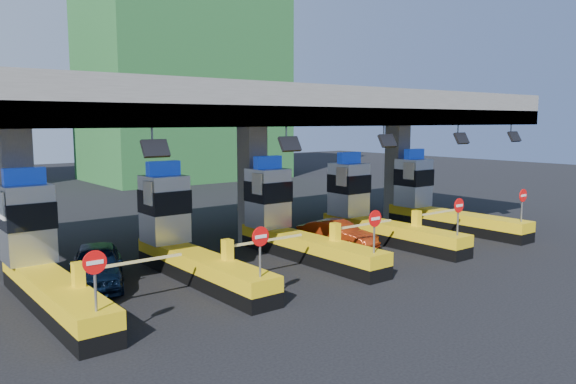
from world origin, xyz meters
TOP-DOWN VIEW (x-y plane):
  - ground at (0.00, 0.00)m, footprint 120.00×120.00m
  - toll_canopy at (0.00, 2.87)m, footprint 28.00×12.09m
  - toll_lane_far_left at (-10.00, 0.28)m, footprint 4.43×8.00m
  - toll_lane_left at (-5.00, 0.28)m, footprint 4.43×8.00m
  - toll_lane_center at (0.00, 0.28)m, footprint 4.43×8.00m
  - toll_lane_right at (5.00, 0.28)m, footprint 4.43×8.00m
  - toll_lane_far_right at (10.00, 0.28)m, footprint 4.43×8.00m
  - bg_building_scaffold at (12.00, 32.00)m, footprint 18.00×12.00m
  - van at (-8.05, 0.86)m, footprint 3.12×4.62m
  - red_car at (2.46, -0.08)m, footprint 2.00×3.95m

SIDE VIEW (x-z plane):
  - ground at x=0.00m, z-range 0.00..0.00m
  - red_car at x=2.46m, z-range 0.00..1.24m
  - van at x=-8.05m, z-range 0.00..1.46m
  - toll_lane_far_left at x=-10.00m, z-range -0.68..3.47m
  - toll_lane_left at x=-5.00m, z-range -0.68..3.47m
  - toll_lane_center at x=0.00m, z-range -0.68..3.47m
  - toll_lane_right at x=5.00m, z-range -0.68..3.47m
  - toll_lane_far_right at x=10.00m, z-range -0.68..3.47m
  - toll_canopy at x=0.00m, z-range 2.63..9.63m
  - bg_building_scaffold at x=12.00m, z-range 0.00..28.00m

